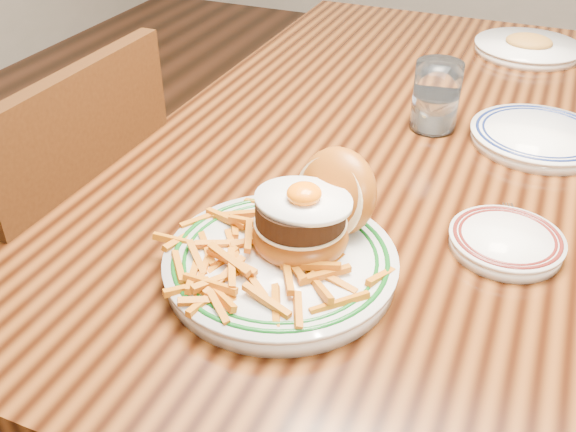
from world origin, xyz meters
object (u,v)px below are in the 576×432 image
at_px(table, 381,174).
at_px(side_plate, 506,240).
at_px(chair_left, 62,267).
at_px(main_plate, 290,244).

bearing_deg(table, side_plate, -47.72).
xyz_separation_m(chair_left, side_plate, (0.81, 0.05, 0.26)).
xyz_separation_m(table, side_plate, (0.26, -0.28, 0.10)).
height_order(main_plate, side_plate, main_plate).
relative_size(chair_left, side_plate, 5.34).
distance_m(table, chair_left, 0.67).
bearing_deg(main_plate, chair_left, -170.47).
bearing_deg(chair_left, main_plate, -11.21).
bearing_deg(chair_left, side_plate, 3.85).
height_order(table, main_plate, main_plate).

